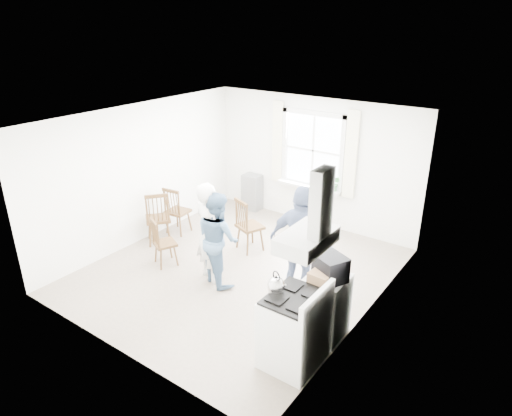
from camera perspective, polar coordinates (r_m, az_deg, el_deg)
The scene contains 17 objects.
room_shell at distance 7.29m, azimuth -2.36°, elevation 1.01°, with size 4.62×5.12×2.64m.
window_assembly at distance 9.19m, azimuth 7.06°, elevation 6.59°, with size 1.88×0.24×1.70m.
range_hood at distance 4.97m, azimuth 6.95°, elevation -2.47°, with size 0.45×0.76×0.94m.
shelf_unit at distance 10.14m, azimuth -0.49°, elevation 2.00°, with size 0.40×0.30×0.80m, color gray.
gas_stove at distance 5.78m, azimuth 4.82°, elevation -14.85°, with size 0.68×0.76×1.12m.
kettle at distance 5.52m, azimuth 2.53°, elevation -9.65°, with size 0.21×0.21×0.30m.
low_cabinet at distance 6.28m, azimuth 8.74°, elevation -12.02°, with size 0.50×0.55×0.90m, color silver.
stereo_stack at distance 5.90m, azimuth 9.30°, elevation -7.43°, with size 0.48×0.46×0.33m.
cardboard_box at distance 5.80m, azimuth 7.98°, elevation -8.85°, with size 0.27×0.19×0.17m, color #9C734B.
windsor_chair_a at distance 9.03m, azimuth -10.20°, elevation 0.23°, with size 0.45×0.44×0.97m.
windsor_chair_b at distance 7.95m, azimuth -12.03°, elevation -3.64°, with size 0.49×0.48×0.87m.
windsor_chair_c at distance 8.64m, azimuth -12.19°, elevation -0.64°, with size 0.61×0.62×1.05m.
person_left at distance 7.29m, azimuth -5.90°, elevation -3.06°, with size 0.61×0.61×1.68m, color white.
person_mid at distance 7.25m, azimuth -4.77°, elevation -3.80°, with size 0.75×0.75×1.54m, color slate.
person_right at distance 6.73m, azimuth 5.74°, elevation -4.66°, with size 1.07×1.07×1.83m, color navy.
potted_plant at distance 9.01m, azimuth 9.87°, elevation 3.02°, with size 0.17×0.17×0.31m, color #377D3D.
windsor_chair_d at distance 8.22m, azimuth -1.42°, elevation -1.50°, with size 0.55×0.55×1.02m.
Camera 1 is at (4.17, -5.33, 4.02)m, focal length 32.00 mm.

